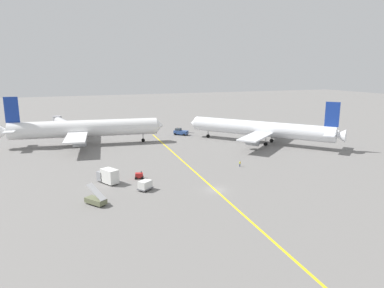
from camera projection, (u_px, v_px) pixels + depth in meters
ground_plane at (216, 190)px, 77.66m from camera, size 600.00×600.00×0.00m
taxiway_stripe at (201, 177)px, 86.96m from camera, size 8.39×119.77×0.01m
airliner_at_gate_left at (84, 129)px, 122.44m from camera, size 55.41×42.16×17.33m
airliner_being_pushed at (261, 129)px, 125.33m from camera, size 41.16×48.02×15.97m
pushback_tug at (181, 132)px, 142.04m from camera, size 7.17×7.25×3.01m
gse_container_dolly_flat at (145, 185)px, 77.29m from camera, size 3.88×3.67×2.15m
gse_stair_truck_yellow at (96, 200)px, 69.04m from camera, size 4.22×4.83×4.06m
gse_catering_truck_tall at (108, 176)px, 81.97m from camera, size 4.77×6.30×3.50m
gse_gpu_cart_small at (139, 175)px, 85.50m from camera, size 2.47×2.13×1.90m
ground_crew_ramp_agent_by_cones at (240, 164)px, 95.94m from camera, size 0.36×0.49×1.61m
jet_bridge at (61, 122)px, 146.43m from camera, size 7.02×19.24×6.30m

